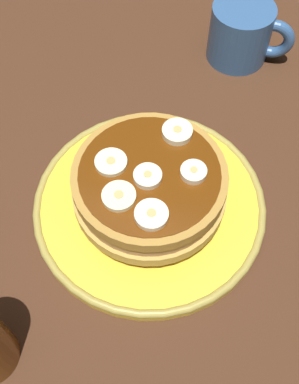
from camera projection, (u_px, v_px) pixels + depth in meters
ground_plane at (150, 215)px, 56.05cm from camera, size 140.00×140.00×3.00cm
plate at (150, 205)px, 54.02cm from camera, size 26.39×26.39×1.60cm
pancake_stack at (149, 188)px, 50.99cm from camera, size 17.07×17.15×6.17cm
banana_slice_0 at (145, 176)px, 47.80cm from camera, size 2.94×2.94×0.94cm
banana_slice_1 at (177, 132)px, 50.63cm from camera, size 3.30×3.30×1.02cm
banana_slice_2 at (111, 163)px, 48.69cm from camera, size 3.39×3.39×0.76cm
banana_slice_3 at (193, 172)px, 47.99cm from camera, size 2.73×2.73×0.99cm
banana_slice_4 at (151, 215)px, 45.50cm from camera, size 3.35×3.35×0.92cm
banana_slice_5 at (119, 196)px, 46.62cm from camera, size 3.43×3.43×0.81cm
coffee_mug at (243, 33)px, 64.18cm from camera, size 11.59×8.41×7.92cm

